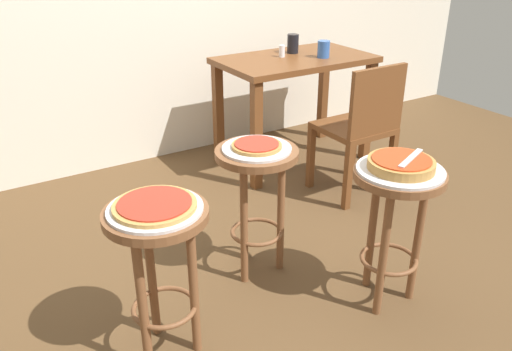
{
  "coord_description": "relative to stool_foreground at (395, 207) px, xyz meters",
  "views": [
    {
      "loc": [
        -1.33,
        -1.84,
        1.56
      ],
      "look_at": [
        -0.26,
        -0.11,
        0.58
      ],
      "focal_mm": 36.54,
      "sensor_mm": 36.0,
      "label": 1
    }
  ],
  "objects": [
    {
      "name": "stool_foreground",
      "position": [
        0.0,
        0.0,
        0.0
      ],
      "size": [
        0.38,
        0.38,
        0.65
      ],
      "color": "brown",
      "rests_on": "ground_plane"
    },
    {
      "name": "pizza_server_knife",
      "position": [
        0.03,
        -0.02,
        0.23
      ],
      "size": [
        0.21,
        0.11,
        0.01
      ],
      "primitive_type": "cube",
      "rotation": [
        0.0,
        0.0,
        0.4
      ],
      "color": "silver",
      "rests_on": "pizza_foreground"
    },
    {
      "name": "cup_near_edge",
      "position": [
        0.72,
        1.42,
        0.33
      ],
      "size": [
        0.08,
        0.08,
        0.11
      ],
      "primitive_type": "cylinder",
      "color": "#3360B2",
      "rests_on": "dining_table"
    },
    {
      "name": "stool_middle",
      "position": [
        -0.98,
        0.22,
        0.0
      ],
      "size": [
        0.38,
        0.38,
        0.65
      ],
      "color": "brown",
      "rests_on": "ground_plane"
    },
    {
      "name": "ground_plane",
      "position": [
        -0.2,
        0.51,
        -0.48
      ],
      "size": [
        6.0,
        6.0,
        0.0
      ],
      "primitive_type": "plane",
      "color": "brown"
    },
    {
      "name": "stool_leftside",
      "position": [
        -0.38,
        0.51,
        0.0
      ],
      "size": [
        0.38,
        0.38,
        0.65
      ],
      "color": "brown",
      "rests_on": "ground_plane"
    },
    {
      "name": "pizza_leftside",
      "position": [
        -0.38,
        0.51,
        0.19
      ],
      "size": [
        0.23,
        0.23,
        0.02
      ],
      "color": "#B78442",
      "rests_on": "serving_plate_leftside"
    },
    {
      "name": "condiment_shaker",
      "position": [
        0.49,
        1.58,
        0.32
      ],
      "size": [
        0.04,
        0.04,
        0.08
      ],
      "primitive_type": "cylinder",
      "color": "white",
      "rests_on": "dining_table"
    },
    {
      "name": "wooden_chair",
      "position": [
        0.59,
        0.86,
        -0.01
      ],
      "size": [
        0.4,
        0.4,
        0.85
      ],
      "color": "brown",
      "rests_on": "ground_plane"
    },
    {
      "name": "serving_plate_foreground",
      "position": [
        -0.0,
        0.0,
        0.17
      ],
      "size": [
        0.36,
        0.36,
        0.01
      ],
      "primitive_type": "cylinder",
      "color": "silver",
      "rests_on": "stool_foreground"
    },
    {
      "name": "pizza_foreground",
      "position": [
        -0.0,
        -0.0,
        0.2
      ],
      "size": [
        0.27,
        0.27,
        0.05
      ],
      "color": "#B78442",
      "rests_on": "serving_plate_foreground"
    },
    {
      "name": "serving_plate_leftside",
      "position": [
        -0.38,
        0.51,
        0.17
      ],
      "size": [
        0.32,
        0.32,
        0.01
      ],
      "primitive_type": "cylinder",
      "color": "silver",
      "rests_on": "stool_leftside"
    },
    {
      "name": "serving_plate_middle",
      "position": [
        -0.98,
        0.22,
        0.17
      ],
      "size": [
        0.34,
        0.34,
        0.01
      ],
      "primitive_type": "cylinder",
      "color": "silver",
      "rests_on": "stool_middle"
    },
    {
      "name": "pizza_middle",
      "position": [
        -0.98,
        0.22,
        0.19
      ],
      "size": [
        0.3,
        0.3,
        0.02
      ],
      "color": "tan",
      "rests_on": "serving_plate_middle"
    },
    {
      "name": "cup_far_edge",
      "position": [
        0.63,
        1.65,
        0.34
      ],
      "size": [
        0.08,
        0.08,
        0.13
      ],
      "primitive_type": "cylinder",
      "color": "black",
      "rests_on": "dining_table"
    },
    {
      "name": "dining_table",
      "position": [
        0.57,
        1.54,
        0.15
      ],
      "size": [
        1.04,
        0.61,
        0.76
      ],
      "color": "brown",
      "rests_on": "ground_plane"
    }
  ]
}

